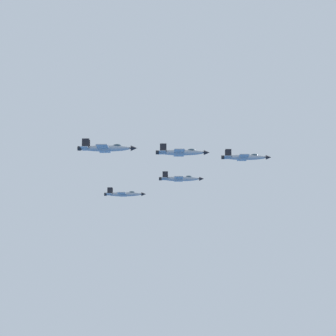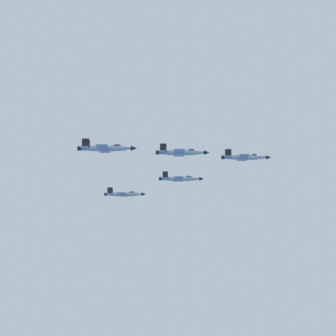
{
  "view_description": "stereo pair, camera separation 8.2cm",
  "coord_description": "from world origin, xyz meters",
  "px_view_note": "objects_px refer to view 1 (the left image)",
  "views": [
    {
      "loc": [
        162.66,
        -155.68,
        48.27
      ],
      "look_at": [
        -6.07,
        -25.93,
        91.13
      ],
      "focal_mm": 74.99,
      "sensor_mm": 36.0,
      "label": 1
    },
    {
      "loc": [
        162.71,
        -155.62,
        48.27
      ],
      "look_at": [
        -6.07,
        -25.93,
        91.13
      ],
      "focal_mm": 74.99,
      "sensor_mm": 36.0,
      "label": 2
    }
  ],
  "objects_px": {
    "jet_lead": "(245,157)",
    "jet_right_outer": "(106,148)",
    "jet_left_outer": "(124,194)",
    "jet_left_wingman": "(180,179)",
    "jet_right_wingman": "(182,152)"
  },
  "relations": [
    {
      "from": "jet_lead",
      "to": "jet_right_outer",
      "type": "distance_m",
      "value": 52.66
    },
    {
      "from": "jet_lead",
      "to": "jet_right_outer",
      "type": "xyz_separation_m",
      "value": [
        2.11,
        -52.39,
        -4.88
      ]
    },
    {
      "from": "jet_right_wingman",
      "to": "jet_right_outer",
      "type": "relative_size",
      "value": 1.0
    },
    {
      "from": "jet_right_outer",
      "to": "jet_left_outer",
      "type": "bearing_deg",
      "value": 90.54
    },
    {
      "from": "jet_lead",
      "to": "jet_left_wingman",
      "type": "bearing_deg",
      "value": 139.26
    },
    {
      "from": "jet_lead",
      "to": "jet_left_outer",
      "type": "height_order",
      "value": "jet_lead"
    },
    {
      "from": "jet_left_wingman",
      "to": "jet_left_outer",
      "type": "bearing_deg",
      "value": 138.82
    },
    {
      "from": "jet_lead",
      "to": "jet_left_outer",
      "type": "relative_size",
      "value": 1.05
    },
    {
      "from": "jet_right_wingman",
      "to": "jet_left_outer",
      "type": "xyz_separation_m",
      "value": [
        -52.42,
        15.67,
        -3.79
      ]
    },
    {
      "from": "jet_lead",
      "to": "jet_left_wingman",
      "type": "relative_size",
      "value": 1.03
    },
    {
      "from": "jet_right_wingman",
      "to": "jet_left_outer",
      "type": "bearing_deg",
      "value": 110.43
    },
    {
      "from": "jet_lead",
      "to": "jet_left_outer",
      "type": "bearing_deg",
      "value": 139.26
    },
    {
      "from": "jet_left_wingman",
      "to": "jet_right_outer",
      "type": "xyz_separation_m",
      "value": [
        27.79,
        -47.13,
        -1.28
      ]
    },
    {
      "from": "jet_right_wingman",
      "to": "jet_right_outer",
      "type": "distance_m",
      "value": 26.35
    },
    {
      "from": "jet_left_wingman",
      "to": "jet_right_wingman",
      "type": "distance_m",
      "value": 33.98
    }
  ]
}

